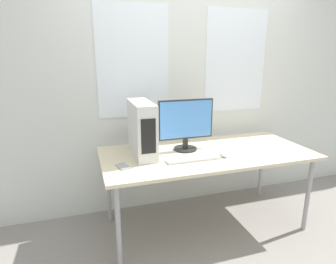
{
  "coord_description": "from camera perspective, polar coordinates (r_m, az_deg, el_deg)",
  "views": [
    {
      "loc": [
        -1.05,
        -1.75,
        1.59
      ],
      "look_at": [
        -0.37,
        0.43,
        0.96
      ],
      "focal_mm": 30.0,
      "sensor_mm": 36.0,
      "label": 1
    }
  ],
  "objects": [
    {
      "name": "desk",
      "position": [
        2.58,
        7.87,
        -5.0
      ],
      "size": [
        1.89,
        0.86,
        0.75
      ],
      "color": "beige",
      "rests_on": "ground_plane"
    },
    {
      "name": "monitor_main",
      "position": [
        2.53,
        3.62,
        1.75
      ],
      "size": [
        0.51,
        0.21,
        0.47
      ],
      "color": "black",
      "rests_on": "desk"
    },
    {
      "name": "ground_plane",
      "position": [
        2.59,
        11.64,
        -22.89
      ],
      "size": [
        14.0,
        14.0,
        0.0
      ],
      "primitive_type": "plane",
      "color": "gray"
    },
    {
      "name": "pc_tower",
      "position": [
        2.41,
        -5.33,
        0.63
      ],
      "size": [
        0.17,
        0.49,
        0.47
      ],
      "color": "silver",
      "rests_on": "desk"
    },
    {
      "name": "cell_phone",
      "position": [
        2.23,
        -9.13,
        -6.94
      ],
      "size": [
        0.11,
        0.15,
        0.01
      ],
      "rotation": [
        0.0,
        0.0,
        0.29
      ],
      "color": "#99999E",
      "rests_on": "desk"
    },
    {
      "name": "wall_back",
      "position": [
        2.95,
        3.66,
        10.7
      ],
      "size": [
        8.0,
        0.07,
        2.7
      ],
      "color": "silver",
      "rests_on": "ground_plane"
    },
    {
      "name": "mouse",
      "position": [
        2.46,
        11.25,
        -4.64
      ],
      "size": [
        0.06,
        0.09,
        0.03
      ],
      "color": "#B2B2B7",
      "rests_on": "desk"
    },
    {
      "name": "keyboard",
      "position": [
        2.36,
        4.98,
        -5.33
      ],
      "size": [
        0.46,
        0.14,
        0.02
      ],
      "color": "silver",
      "rests_on": "desk"
    }
  ]
}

